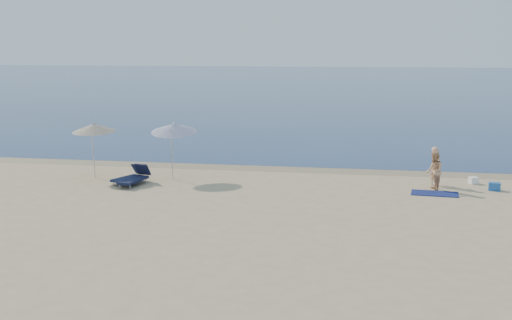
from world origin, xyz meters
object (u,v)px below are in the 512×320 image
Objects in this scene: person_right at (434,171)px; umbrella_near at (174,128)px; person_left at (436,166)px; blue_cooler at (494,186)px.

umbrella_near is (-11.07, 0.42, 1.46)m from person_right.
umbrella_near is (-11.21, -0.59, 1.44)m from person_left.
blue_cooler is 13.67m from umbrella_near.
blue_cooler is at bearing 95.14° from person_right.
umbrella_near is at bearing 124.75° from person_left.
person_left is 1.02m from person_right.
person_left is 1.03× the size of person_right.
person_left is at bearing 173.79° from blue_cooler.
blue_cooler is (2.29, -0.59, -0.65)m from person_left.
umbrella_near reaches higher than blue_cooler.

